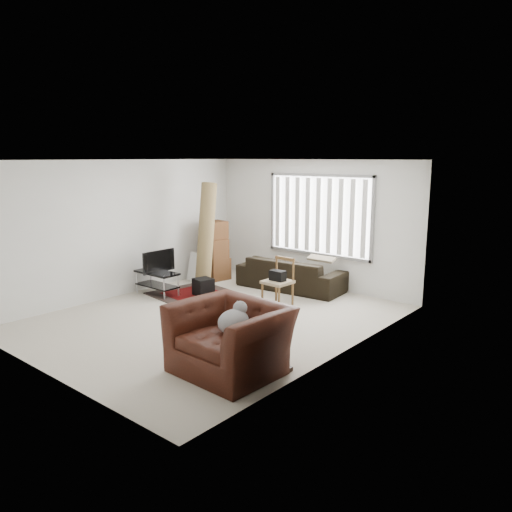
# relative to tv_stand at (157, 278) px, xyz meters

# --- Properties ---
(room) EXTENTS (6.00, 6.02, 2.71)m
(room) POSITION_rel_tv_stand_xyz_m (1.98, 0.16, 1.41)
(room) COLOR beige
(room) RESTS_ON ground
(persian_rug) EXTENTS (2.43, 1.80, 0.02)m
(persian_rug) POSITION_rel_tv_stand_xyz_m (0.93, 0.42, -0.34)
(persian_rug) COLOR black
(persian_rug) RESTS_ON ground
(tv_stand) EXTENTS (0.96, 0.43, 0.48)m
(tv_stand) POSITION_rel_tv_stand_xyz_m (0.00, 0.00, 0.00)
(tv_stand) COLOR black
(tv_stand) RESTS_ON ground
(tv) EXTENTS (0.10, 0.78, 0.45)m
(tv) POSITION_rel_tv_stand_xyz_m (-0.00, 0.00, 0.36)
(tv) COLOR black
(tv) RESTS_ON tv_stand
(subwoofer) EXTENTS (0.40, 0.40, 0.34)m
(subwoofer) POSITION_rel_tv_stand_xyz_m (0.78, 0.54, -0.16)
(subwoofer) COLOR black
(subwoofer) RESTS_ON persian_rug
(moving_boxes) EXTENTS (0.62, 0.59, 1.33)m
(moving_boxes) POSITION_rel_tv_stand_xyz_m (-0.03, 1.72, 0.27)
(moving_boxes) COLOR #57351B
(moving_boxes) RESTS_ON ground
(white_flatpack) EXTENTS (0.53, 0.29, 0.64)m
(white_flatpack) POSITION_rel_tv_stand_xyz_m (-0.20, 1.27, -0.02)
(white_flatpack) COLOR silver
(white_flatpack) RESTS_ON ground
(rolled_rug) EXTENTS (0.53, 0.79, 2.24)m
(rolled_rug) POSITION_rel_tv_stand_xyz_m (0.31, 1.09, 0.77)
(rolled_rug) COLOR olive
(rolled_rug) RESTS_ON ground
(sofa) EXTENTS (2.34, 1.17, 0.87)m
(sofa) POSITION_rel_tv_stand_xyz_m (1.81, 2.10, 0.09)
(sofa) COLOR black
(sofa) RESTS_ON ground
(side_chair) EXTENTS (0.50, 0.50, 0.90)m
(side_chair) POSITION_rel_tv_stand_xyz_m (2.31, 1.01, 0.15)
(side_chair) COLOR #847356
(side_chair) RESTS_ON ground
(armchair) EXTENTS (1.42, 1.25, 1.02)m
(armchair) POSITION_rel_tv_stand_xyz_m (3.65, -1.75, 0.17)
(armchair) COLOR #3A150B
(armchair) RESTS_ON ground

